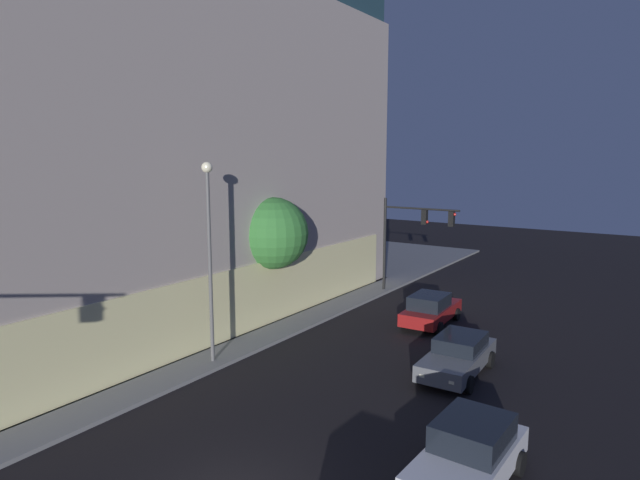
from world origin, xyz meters
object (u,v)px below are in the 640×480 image
(car_red, at_px, (431,309))
(car_grey, at_px, (458,355))
(traffic_light_far_corner, at_px, (412,228))
(sidewalk_tree, at_px, (272,233))
(car_white, at_px, (469,454))
(street_lamp_sidewalk, at_px, (209,239))
(modern_building, at_px, (113,138))

(car_red, bearing_deg, car_grey, -148.03)
(traffic_light_far_corner, distance_m, sidewalk_tree, 10.02)
(car_white, height_order, car_grey, car_white)
(street_lamp_sidewalk, xyz_separation_m, sidewalk_tree, (5.81, 1.41, -0.55))
(street_lamp_sidewalk, height_order, car_red, street_lamp_sidewalk)
(modern_building, xyz_separation_m, car_red, (6.35, -17.01, -8.89))
(sidewalk_tree, xyz_separation_m, car_grey, (-1.07, -10.33, -3.98))
(traffic_light_far_corner, distance_m, street_lamp_sidewalk, 15.35)
(traffic_light_far_corner, xyz_separation_m, street_lamp_sidewalk, (-15.17, 2.13, 1.01))
(modern_building, distance_m, street_lamp_sidewalk, 12.91)
(street_lamp_sidewalk, xyz_separation_m, car_red, (10.23, -5.50, -4.50))
(car_grey, xyz_separation_m, car_red, (5.49, 3.43, 0.03))
(traffic_light_far_corner, bearing_deg, car_white, -151.23)
(sidewalk_tree, bearing_deg, car_white, -121.68)
(car_red, bearing_deg, modern_building, 110.49)
(modern_building, relative_size, car_grey, 6.12)
(modern_building, bearing_deg, car_red, -69.51)
(modern_building, bearing_deg, traffic_light_far_corner, -50.36)
(car_white, bearing_deg, modern_building, 75.13)
(traffic_light_far_corner, height_order, car_red, traffic_light_far_corner)
(modern_building, xyz_separation_m, traffic_light_far_corner, (11.30, -13.64, -5.41))
(street_lamp_sidewalk, bearing_deg, car_white, -101.08)
(car_white, bearing_deg, traffic_light_far_corner, 28.77)
(traffic_light_far_corner, relative_size, car_white, 1.34)
(traffic_light_far_corner, relative_size, car_grey, 1.24)
(sidewalk_tree, distance_m, car_red, 9.10)
(modern_building, height_order, car_grey, modern_building)
(street_lamp_sidewalk, height_order, car_grey, street_lamp_sidewalk)
(traffic_light_far_corner, relative_size, car_red, 1.29)
(car_grey, distance_m, car_red, 6.47)
(modern_building, distance_m, car_white, 25.61)
(street_lamp_sidewalk, distance_m, car_red, 12.45)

